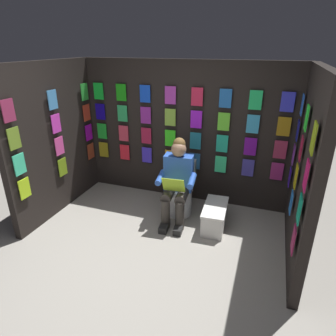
% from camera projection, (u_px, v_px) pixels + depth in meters
% --- Properties ---
extents(ground_plane, '(30.00, 30.00, 0.00)m').
position_uv_depth(ground_plane, '(135.00, 269.00, 3.37)').
color(ground_plane, '#9E998E').
extents(display_wall_back, '(3.35, 0.14, 2.17)m').
position_uv_depth(display_wall_back, '(184.00, 133.00, 4.60)').
color(display_wall_back, black).
rests_on(display_wall_back, ground).
extents(display_wall_left, '(0.14, 1.85, 2.17)m').
position_uv_depth(display_wall_left, '(305.00, 170.00, 3.24)').
color(display_wall_left, black).
rests_on(display_wall_left, ground).
extents(display_wall_right, '(0.14, 1.85, 2.17)m').
position_uv_depth(display_wall_right, '(54.00, 140.00, 4.26)').
color(display_wall_right, black).
rests_on(display_wall_right, ground).
extents(toilet, '(0.43, 0.57, 0.77)m').
position_uv_depth(toilet, '(180.00, 191.00, 4.43)').
color(toilet, white).
rests_on(toilet, ground).
extents(person_reading, '(0.55, 0.71, 1.19)m').
position_uv_depth(person_reading, '(177.00, 181.00, 4.12)').
color(person_reading, blue).
rests_on(person_reading, ground).
extents(comic_longbox_near, '(0.34, 0.66, 0.33)m').
position_uv_depth(comic_longbox_near, '(215.00, 216.00, 4.09)').
color(comic_longbox_near, white).
rests_on(comic_longbox_near, ground).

